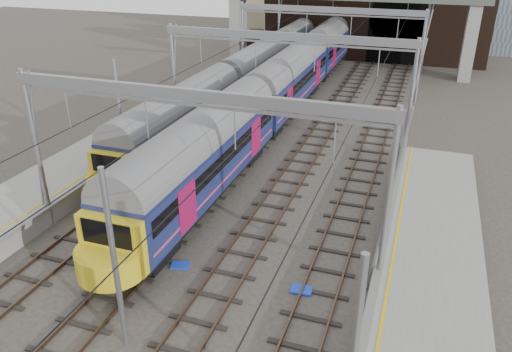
% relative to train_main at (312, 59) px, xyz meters
% --- Properties ---
extents(tracks, '(14.40, 80.00, 0.22)m').
position_rel_train_main_xyz_m(tracks, '(2.00, -23.83, -2.58)').
color(tracks, '#4C3828').
rests_on(tracks, ground).
extents(overhead_line, '(16.80, 80.00, 8.00)m').
position_rel_train_main_xyz_m(overhead_line, '(2.00, -17.34, 3.97)').
color(overhead_line, gray).
rests_on(overhead_line, ground).
extents(retaining_wall, '(28.00, 2.75, 9.00)m').
position_rel_train_main_xyz_m(retaining_wall, '(3.40, 13.10, 1.73)').
color(retaining_wall, black).
rests_on(retaining_wall, ground).
extents(overbridge, '(28.00, 3.00, 9.25)m').
position_rel_train_main_xyz_m(overbridge, '(2.00, 7.17, 4.67)').
color(overbridge, gray).
rests_on(overbridge, ground).
extents(train_main, '(2.99, 68.99, 5.07)m').
position_rel_train_main_xyz_m(train_main, '(0.00, 0.00, 0.00)').
color(train_main, black).
rests_on(train_main, ground).
extents(train_second, '(2.72, 62.92, 4.71)m').
position_rel_train_main_xyz_m(train_second, '(-4.00, 3.00, -0.16)').
color(train_second, black).
rests_on(train_second, ground).
extents(equip_cover_b, '(0.93, 0.77, 0.09)m').
position_rel_train_main_xyz_m(equip_cover_b, '(1.70, -31.95, -2.55)').
color(equip_cover_b, blue).
rests_on(equip_cover_b, ground).
extents(equip_cover_c, '(0.92, 0.69, 0.10)m').
position_rel_train_main_xyz_m(equip_cover_c, '(7.25, -31.87, -2.55)').
color(equip_cover_c, blue).
rests_on(equip_cover_c, ground).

